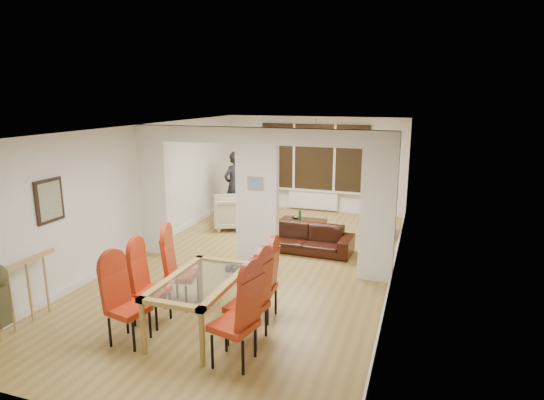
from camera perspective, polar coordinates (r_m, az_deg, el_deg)
The scene contains 24 objects.
floor at distance 8.79m, azimuth -1.81°, elevation -8.08°, with size 5.00×9.00×0.01m, color olive.
room_walls at distance 8.41m, azimuth -1.87°, elevation 0.21°, with size 5.00×9.00×2.60m, color silver, non-canonical shape.
divider_wall at distance 8.41m, azimuth -1.87°, elevation 0.21°, with size 5.00×0.18×2.60m, color white.
bay_window_blinds at distance 12.56m, azimuth 5.32°, elevation 5.38°, with size 3.00×0.08×1.80m, color black.
radiator at distance 12.74m, azimuth 5.16°, elevation -0.00°, with size 1.40×0.08×0.50m, color white.
pendant_light at distance 11.32m, azimuth 5.50°, elevation 7.84°, with size 0.36×0.36×0.36m, color orange.
stair_newel at distance 7.31m, azimuth -28.50°, elevation -9.61°, with size 0.40×1.20×1.10m, color tan, non-canonical shape.
wall_poster at distance 7.69m, azimuth -26.14°, elevation -0.07°, with size 0.04×0.52×0.67m, color gray.
pillar_photo at distance 8.26m, azimuth -2.13°, elevation 2.10°, with size 0.30×0.03×0.25m, color #4C8CD8.
dining_table at distance 6.43m, azimuth -8.89°, elevation -12.83°, with size 0.91×1.62×0.76m, color olive, non-canonical shape.
dining_chair_la at distance 6.28m, azimuth -17.57°, elevation -12.27°, with size 0.44×0.44×1.10m, color #9D2810, non-canonical shape.
dining_chair_lb at distance 6.70m, azimuth -14.94°, elevation -10.45°, with size 0.44×0.44×1.10m, color #9D2810, non-canonical shape.
dining_chair_lc at distance 7.11m, azimuth -11.41°, elevation -8.70°, with size 0.45×0.45×1.13m, color #9D2810, non-canonical shape.
dining_chair_ra at distance 5.58m, azimuth -4.85°, elevation -14.55°, with size 0.47×0.47×1.18m, color #9D2810, non-canonical shape.
dining_chair_rb at distance 6.02m, azimuth -3.18°, elevation -12.40°, with size 0.47×0.47×1.17m, color #9D2810, non-canonical shape.
dining_chair_rc at distance 6.61m, azimuth -1.55°, elevation -10.25°, with size 0.44×0.44×1.11m, color #9D2810, non-canonical shape.
sofa at distance 9.44m, azimuth 4.33°, elevation -4.81°, with size 1.89×0.74×0.55m, color black.
armchair at distance 11.05m, azimuth -5.11°, elevation -1.52°, with size 0.87×0.84×0.79m, color beige.
person at distance 11.78m, azimuth -4.75°, elevation 1.82°, with size 0.42×0.64×1.76m, color black.
television at distance 10.78m, azimuth 13.33°, elevation -2.88°, with size 0.12×0.95×0.55m, color black.
coffee_table at distance 10.95m, azimuth 3.89°, elevation -3.11°, with size 1.09×0.54×0.25m, color black, non-canonical shape.
bottle at distance 10.79m, azimuth 3.50°, elevation -1.91°, with size 0.07×0.07×0.27m, color #143F19.
bowl at distance 11.01m, azimuth 3.03°, elevation -2.19°, with size 0.21×0.21×0.05m, color black.
shoes at distance 8.50m, azimuth -4.90°, elevation -8.55°, with size 0.22×0.24×0.09m, color black, non-canonical shape.
Camera 1 is at (2.91, -7.67, 3.17)m, focal length 30.00 mm.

